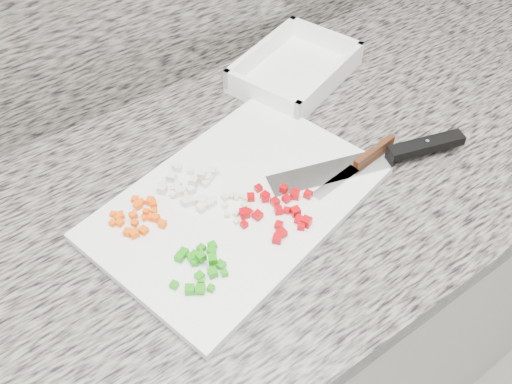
{
  "coord_description": "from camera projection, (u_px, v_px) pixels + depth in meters",
  "views": [
    {
      "loc": [
        -0.22,
        0.94,
        1.55
      ],
      "look_at": [
        0.11,
        1.4,
        0.93
      ],
      "focal_mm": 40.0,
      "sensor_mm": 36.0,
      "label": 1
    }
  ],
  "objects": [
    {
      "name": "cabinet",
      "position": [
        200.0,
        364.0,
        1.19
      ],
      "size": [
        3.92,
        0.62,
        0.86
      ],
      "primitive_type": "cube",
      "color": "beige",
      "rests_on": "ground"
    },
    {
      "name": "countertop",
      "position": [
        178.0,
        231.0,
        0.86
      ],
      "size": [
        3.96,
        0.64,
        0.04
      ],
      "primitive_type": "cube",
      "color": "slate",
      "rests_on": "cabinet"
    },
    {
      "name": "cutting_board",
      "position": [
        238.0,
        202.0,
        0.86
      ],
      "size": [
        0.48,
        0.37,
        0.01
      ],
      "primitive_type": "cube",
      "rotation": [
        0.0,
        0.0,
        0.23
      ],
      "color": "white",
      "rests_on": "countertop"
    },
    {
      "name": "carrot_pile",
      "position": [
        139.0,
        216.0,
        0.83
      ],
      "size": [
        0.08,
        0.08,
        0.02
      ],
      "color": "#FA5505",
      "rests_on": "cutting_board"
    },
    {
      "name": "onion_pile",
      "position": [
        192.0,
        186.0,
        0.86
      ],
      "size": [
        0.1,
        0.11,
        0.02
      ],
      "color": "silver",
      "rests_on": "cutting_board"
    },
    {
      "name": "green_pepper_pile",
      "position": [
        201.0,
        265.0,
        0.77
      ],
      "size": [
        0.09,
        0.08,
        0.02
      ],
      "color": "#1A8C0C",
      "rests_on": "cutting_board"
    },
    {
      "name": "red_pepper_pile",
      "position": [
        279.0,
        211.0,
        0.83
      ],
      "size": [
        0.12,
        0.11,
        0.01
      ],
      "color": "#AE0208",
      "rests_on": "cutting_board"
    },
    {
      "name": "garlic_pile",
      "position": [
        239.0,
        205.0,
        0.84
      ],
      "size": [
        0.05,
        0.06,
        0.01
      ],
      "color": "beige",
      "rests_on": "cutting_board"
    },
    {
      "name": "chef_knife",
      "position": [
        394.0,
        154.0,
        0.91
      ],
      "size": [
        0.33,
        0.13,
        0.02
      ],
      "rotation": [
        0.0,
        0.0,
        -0.3
      ],
      "color": "silver",
      "rests_on": "cutting_board"
    },
    {
      "name": "paring_knife",
      "position": [
        365.0,
        159.0,
        0.9
      ],
      "size": [
        0.18,
        0.04,
        0.02
      ],
      "rotation": [
        0.0,
        0.0,
        0.12
      ],
      "color": "silver",
      "rests_on": "cutting_board"
    },
    {
      "name": "tray",
      "position": [
        295.0,
        71.0,
        1.07
      ],
      "size": [
        0.27,
        0.23,
        0.05
      ],
      "rotation": [
        0.0,
        0.0,
        0.32
      ],
      "color": "white",
      "rests_on": "countertop"
    }
  ]
}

